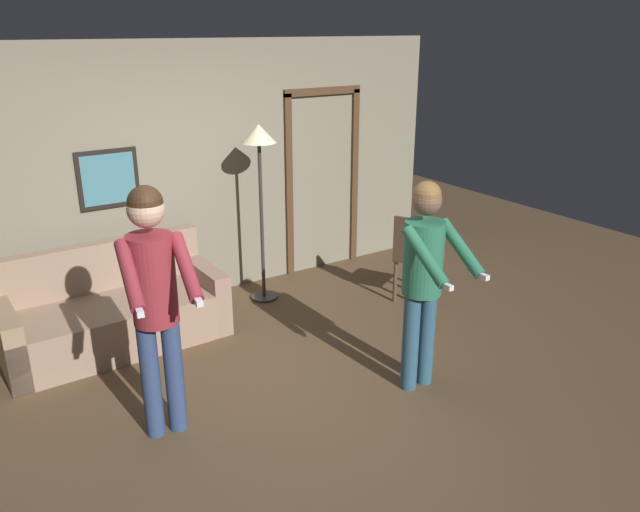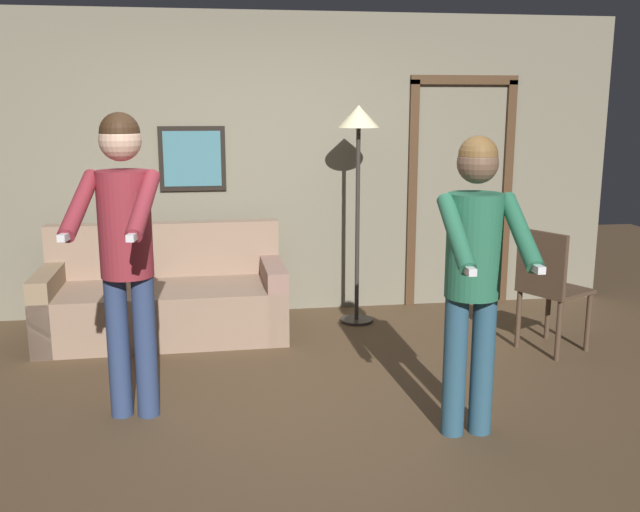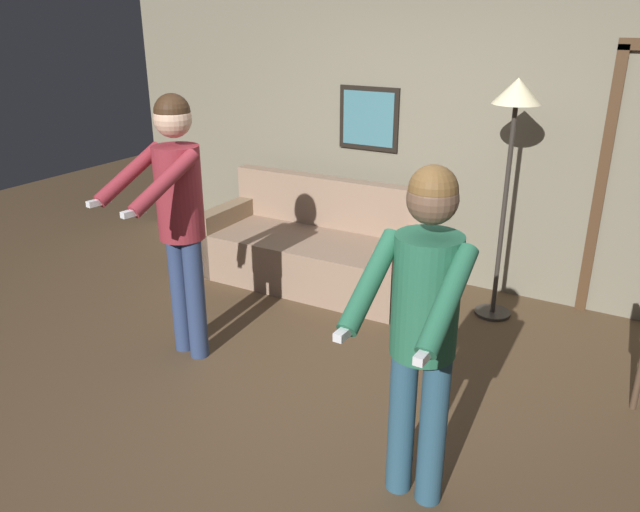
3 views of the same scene
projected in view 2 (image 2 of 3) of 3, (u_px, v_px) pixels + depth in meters
ground_plane at (287, 404)px, 4.44m from camera, size 12.00×12.00×0.00m
back_wall_assembly at (263, 166)px, 6.22m from camera, size 6.40×0.10×2.60m
couch at (165, 302)px, 5.72m from camera, size 1.91×0.88×0.87m
torchiere_lamp at (358, 142)px, 5.80m from camera, size 0.34×0.34×1.82m
person_standing_left at (125, 236)px, 4.04m from camera, size 0.50×0.72×1.79m
person_standing_right at (474, 261)px, 3.83m from camera, size 0.44×0.64×1.67m
dining_chair_distant at (549, 284)px, 5.28m from camera, size 0.57×0.57×0.93m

